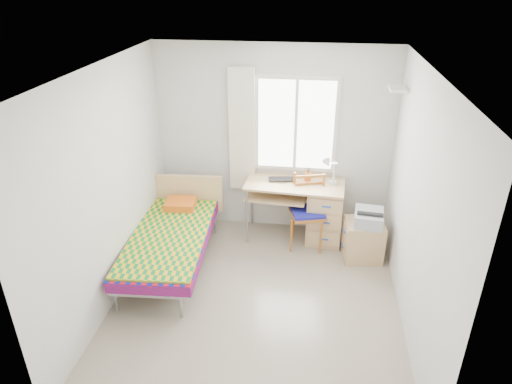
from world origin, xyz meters
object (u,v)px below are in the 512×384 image
(chair, at_px, (308,207))
(printer, at_px, (369,217))
(desk, at_px, (320,210))
(bed, at_px, (172,236))
(cabinet, at_px, (363,240))

(chair, bearing_deg, printer, -35.31)
(desk, relative_size, printer, 3.08)
(bed, relative_size, chair, 2.03)
(cabinet, relative_size, printer, 1.19)
(bed, distance_m, desk, 2.03)
(chair, xyz_separation_m, cabinet, (0.73, -0.26, -0.29))
(desk, bearing_deg, chair, -131.61)
(chair, bearing_deg, bed, -172.04)
(bed, xyz_separation_m, cabinet, (2.39, 0.47, -0.15))
(printer, bearing_deg, bed, -163.43)
(desk, relative_size, chair, 1.36)
(bed, distance_m, printer, 2.48)
(chair, distance_m, printer, 0.81)
(bed, height_order, chair, chair)
(printer, bearing_deg, cabinet, 160.52)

